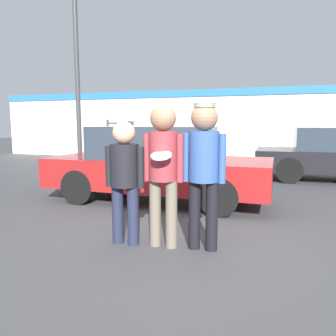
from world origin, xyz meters
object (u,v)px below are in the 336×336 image
object	(u,v)px
person_middle_with_frisbee	(163,162)
parked_car_near	(157,164)
person_right	(204,161)
street_lamp	(84,47)
person_left	(125,172)

from	to	relation	value
person_middle_with_frisbee	parked_car_near	xyz separation A→B (m)	(-0.97, 2.38, -0.33)
person_right	street_lamp	xyz separation A→B (m)	(-3.88, 3.57, 2.36)
person_middle_with_frisbee	street_lamp	size ratio (longest dim) A/B	0.32
person_right	person_left	bearing A→B (deg)	-172.82
person_middle_with_frisbee	person_right	distance (m)	0.51
person_middle_with_frisbee	parked_car_near	bearing A→B (deg)	112.13
person_right	parked_car_near	size ratio (longest dim) A/B	0.41
parked_car_near	street_lamp	size ratio (longest dim) A/B	0.79
person_middle_with_frisbee	street_lamp	world-z (taller)	street_lamp
person_left	person_middle_with_frisbee	distance (m)	0.53
person_right	street_lamp	world-z (taller)	street_lamp
person_left	person_middle_with_frisbee	bearing A→B (deg)	7.00
person_left	parked_car_near	world-z (taller)	person_left
person_left	parked_car_near	size ratio (longest dim) A/B	0.36
person_left	person_right	bearing A→B (deg)	7.18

